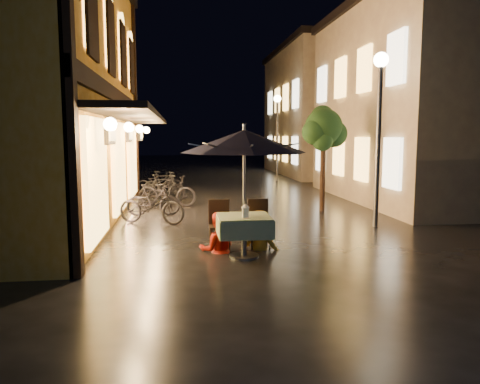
{
  "coord_description": "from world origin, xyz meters",
  "views": [
    {
      "loc": [
        -1.8,
        -8.93,
        2.26
      ],
      "look_at": [
        -0.64,
        0.12,
        1.15
      ],
      "focal_mm": 35.0,
      "sensor_mm": 36.0,
      "label": 1
    }
  ],
  "objects": [
    {
      "name": "bicycle_3",
      "position": [
        -2.38,
        6.71,
        0.49
      ],
      "size": [
        1.69,
        1.08,
        0.99
      ],
      "primitive_type": "imported",
      "rotation": [
        0.0,
        0.0,
        1.98
      ],
      "color": "black",
      "rests_on": "ground"
    },
    {
      "name": "person_orange",
      "position": [
        -1.09,
        0.03,
        0.75
      ],
      "size": [
        0.74,
        0.59,
        1.51
      ],
      "primitive_type": "imported",
      "rotation": [
        0.0,
        0.0,
        3.16
      ],
      "color": "red",
      "rests_on": "ground"
    },
    {
      "name": "street_tree",
      "position": [
        2.41,
        4.51,
        2.42
      ],
      "size": [
        1.43,
        1.2,
        3.15
      ],
      "color": "black",
      "rests_on": "ground"
    },
    {
      "name": "east_building_far",
      "position": [
        7.49,
        18.0,
        3.66
      ],
      "size": [
        7.3,
        10.3,
        7.3
      ],
      "color": "#C0B393",
      "rests_on": "ground"
    },
    {
      "name": "table_lantern",
      "position": [
        -0.64,
        -0.66,
        0.92
      ],
      "size": [
        0.16,
        0.16,
        0.25
      ],
      "color": "white",
      "rests_on": "cafe_table"
    },
    {
      "name": "bicycle_6",
      "position": [
        -2.73,
        9.61,
        0.4
      ],
      "size": [
        1.57,
        0.64,
        0.81
      ],
      "primitive_type": "imported",
      "rotation": [
        0.0,
        0.0,
        1.51
      ],
      "color": "black",
      "rests_on": "ground"
    },
    {
      "name": "west_building",
      "position": [
        -5.72,
        4.0,
        3.71
      ],
      "size": [
        5.9,
        11.4,
        7.4
      ],
      "color": "orange",
      "rests_on": "ground"
    },
    {
      "name": "cafe_chair_right",
      "position": [
        -0.24,
        0.26,
        0.54
      ],
      "size": [
        0.42,
        0.42,
        0.97
      ],
      "color": "black",
      "rests_on": "ground"
    },
    {
      "name": "bicycle_0",
      "position": [
        -2.54,
        3.08,
        0.47
      ],
      "size": [
        1.89,
        1.25,
        0.94
      ],
      "primitive_type": "imported",
      "rotation": [
        0.0,
        0.0,
        1.18
      ],
      "color": "black",
      "rests_on": "ground"
    },
    {
      "name": "patio_umbrella",
      "position": [
        -0.64,
        -0.48,
        2.15
      ],
      "size": [
        2.32,
        2.32,
        2.46
      ],
      "color": "#59595E",
      "rests_on": "ground"
    },
    {
      "name": "streetlamp_far",
      "position": [
        3.0,
        14.0,
        2.92
      ],
      "size": [
        0.36,
        0.36,
        4.23
      ],
      "color": "#59595E",
      "rests_on": "ground"
    },
    {
      "name": "bicycle_2",
      "position": [
        -2.23,
        6.08,
        0.49
      ],
      "size": [
        1.95,
        1.02,
        0.97
      ],
      "primitive_type": "imported",
      "rotation": [
        0.0,
        0.0,
        1.36
      ],
      "color": "black",
      "rests_on": "ground"
    },
    {
      "name": "streetlamp_near",
      "position": [
        3.0,
        2.0,
        2.92
      ],
      "size": [
        0.36,
        0.36,
        4.23
      ],
      "color": "#59595E",
      "rests_on": "ground"
    },
    {
      "name": "cafe_table",
      "position": [
        -0.64,
        -0.48,
        0.59
      ],
      "size": [
        0.99,
        0.99,
        0.78
      ],
      "color": "#59595E",
      "rests_on": "ground"
    },
    {
      "name": "east_building_near",
      "position": [
        7.49,
        6.5,
        3.41
      ],
      "size": [
        7.3,
        9.3,
        6.8
      ],
      "color": "#C0B393",
      "rests_on": "ground"
    },
    {
      "name": "bicycle_4",
      "position": [
        -2.47,
        8.15,
        0.4
      ],
      "size": [
        1.62,
        1.07,
        0.81
      ],
      "primitive_type": "imported",
      "rotation": [
        0.0,
        0.0,
        1.19
      ],
      "color": "black",
      "rests_on": "ground"
    },
    {
      "name": "bicycle_1",
      "position": [
        -2.56,
        4.29,
        0.45
      ],
      "size": [
        1.49,
        0.45,
        0.89
      ],
      "primitive_type": "imported",
      "rotation": [
        0.0,
        0.0,
        1.55
      ],
      "color": "black",
      "rests_on": "ground"
    },
    {
      "name": "cafe_chair_left",
      "position": [
        -1.04,
        0.26,
        0.54
      ],
      "size": [
        0.42,
        0.42,
        0.97
      ],
      "color": "black",
      "rests_on": "ground"
    },
    {
      "name": "person_yellow",
      "position": [
        -0.24,
        0.11,
        0.75
      ],
      "size": [
        1.08,
        0.78,
        1.5
      ],
      "primitive_type": "imported",
      "rotation": [
        0.0,
        0.0,
        2.89
      ],
      "color": "gold",
      "rests_on": "ground"
    },
    {
      "name": "ground",
      "position": [
        0.0,
        0.0,
        0.0
      ],
      "size": [
        90.0,
        90.0,
        0.0
      ],
      "primitive_type": "plane",
      "color": "black",
      "rests_on": "ground"
    },
    {
      "name": "bicycle_5",
      "position": [
        -2.43,
        8.5,
        0.48
      ],
      "size": [
        1.63,
        1.06,
        0.95
      ],
      "primitive_type": "imported",
      "rotation": [
        0.0,
        0.0,
        2.0
      ],
      "color": "black",
      "rests_on": "ground"
    }
  ]
}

